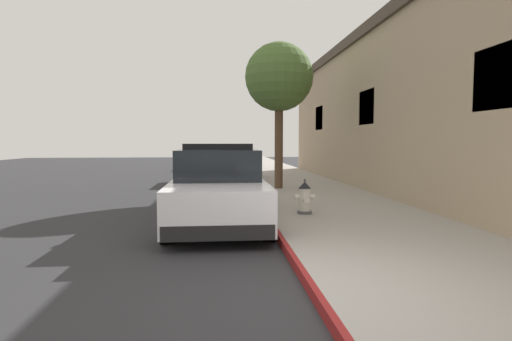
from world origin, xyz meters
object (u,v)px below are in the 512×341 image
(police_cruiser, at_px, (218,188))
(fire_hydrant, at_px, (305,198))
(parked_car_silver_ahead, at_px, (222,164))
(street_tree, at_px, (279,78))
(parked_car_dark_far, at_px, (217,157))

(police_cruiser, xyz_separation_m, fire_hydrant, (1.89, 0.08, -0.25))
(police_cruiser, height_order, parked_car_silver_ahead, police_cruiser)
(police_cruiser, xyz_separation_m, parked_car_silver_ahead, (0.17, 8.82, -0.00))
(police_cruiser, xyz_separation_m, street_tree, (2.05, 4.94, 3.09))
(parked_car_dark_far, height_order, street_tree, street_tree)
(parked_car_dark_far, bearing_deg, fire_hydrant, -83.47)
(parked_car_silver_ahead, distance_m, fire_hydrant, 8.91)
(police_cruiser, xyz_separation_m, parked_car_dark_far, (-0.08, 17.29, -0.00))
(fire_hydrant, xyz_separation_m, street_tree, (0.15, 4.86, 3.34))
(parked_car_dark_far, xyz_separation_m, street_tree, (2.12, -12.35, 3.09))
(police_cruiser, distance_m, parked_car_silver_ahead, 8.82)
(police_cruiser, relative_size, street_tree, 0.99)
(parked_car_silver_ahead, height_order, street_tree, street_tree)
(fire_hydrant, bearing_deg, parked_car_dark_far, 96.53)
(fire_hydrant, relative_size, street_tree, 0.16)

